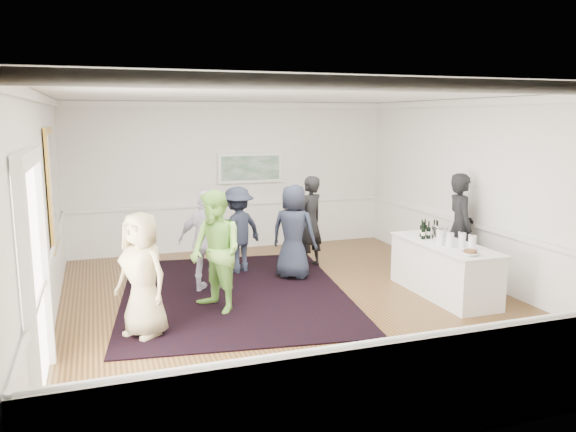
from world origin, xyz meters
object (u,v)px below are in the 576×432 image
object	(u,v)px
serving_table	(444,269)
bartender	(460,228)
guest_lilac	(207,242)
guest_navy	(294,232)
guest_dark_b	(309,222)
guest_dark_a	(238,230)
guest_green	(216,252)
guest_tan	(142,275)
nut_bowl	(470,253)
ice_bucket	(440,234)

from	to	relation	value
serving_table	bartender	distance (m)	1.09
guest_lilac	guest_navy	size ratio (longest dim) A/B	1.00
guest_dark_b	guest_dark_a	bearing A→B (deg)	-30.26
guest_green	guest_tan	bearing A→B (deg)	-84.29
bartender	guest_green	xyz separation A→B (m)	(-4.39, -0.19, -0.05)
serving_table	guest_tan	distance (m)	4.80
guest_dark_a	guest_navy	distance (m)	1.10
guest_dark_a	nut_bowl	distance (m)	4.22
bartender	guest_navy	size ratio (longest dim) A/B	1.13
serving_table	bartender	world-z (taller)	bartender
guest_tan	guest_dark_b	xyz separation A→B (m)	(3.33, 2.53, 0.05)
serving_table	guest_tan	size ratio (longest dim) A/B	1.28
guest_dark_a	guest_dark_b	xyz separation A→B (m)	(1.40, -0.07, 0.08)
serving_table	bartender	bearing A→B (deg)	40.58
guest_lilac	guest_dark_a	bearing A→B (deg)	-96.11
bartender	serving_table	bearing A→B (deg)	145.51
guest_green	guest_navy	distance (m)	2.11
bartender	guest_dark_a	world-z (taller)	bartender
serving_table	guest_green	distance (m)	3.72
guest_green	guest_dark_a	xyz separation A→B (m)	(0.82, 1.97, -0.10)
serving_table	guest_tan	xyz separation A→B (m)	(-4.78, -0.20, 0.40)
bartender	guest_lilac	size ratio (longest dim) A/B	1.13
guest_dark_a	nut_bowl	xyz separation A→B (m)	(2.72, -3.22, 0.10)
guest_tan	guest_dark_a	bearing A→B (deg)	103.18
serving_table	nut_bowl	bearing A→B (deg)	-98.54
guest_dark_a	guest_lilac	bearing A→B (deg)	26.24
guest_dark_b	ice_bucket	size ratio (longest dim) A/B	6.83
guest_lilac	guest_navy	world-z (taller)	guest_navy
guest_tan	guest_dark_b	size ratio (longest dim) A/B	0.94
guest_green	ice_bucket	distance (m)	3.70
guest_dark_b	guest_navy	bearing A→B (deg)	21.38
serving_table	guest_dark_a	size ratio (longest dim) A/B	1.33
guest_navy	ice_bucket	bearing A→B (deg)	-177.34
guest_tan	guest_green	bearing A→B (deg)	79.43
nut_bowl	guest_navy	bearing A→B (deg)	126.40
guest_lilac	nut_bowl	bearing A→B (deg)	179.17
guest_navy	nut_bowl	distance (m)	3.15
bartender	guest_green	world-z (taller)	bartender
guest_lilac	guest_navy	distance (m)	1.65
guest_tan	guest_navy	xyz separation A→B (m)	(2.79, 1.92, 0.01)
serving_table	guest_lilac	distance (m)	3.90
guest_navy	nut_bowl	bearing A→B (deg)	166.36
serving_table	guest_dark_b	size ratio (longest dim) A/B	1.21
guest_dark_b	ice_bucket	xyz separation A→B (m)	(1.47, -2.15, 0.10)
guest_tan	guest_dark_a	size ratio (longest dim) A/B	1.04
bartender	guest_lilac	distance (m)	4.42
serving_table	guest_lilac	size ratio (longest dim) A/B	1.26
guest_tan	serving_table	bearing A→B (deg)	52.13
ice_bucket	nut_bowl	bearing A→B (deg)	-98.29
bartender	ice_bucket	size ratio (longest dim) A/B	7.39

